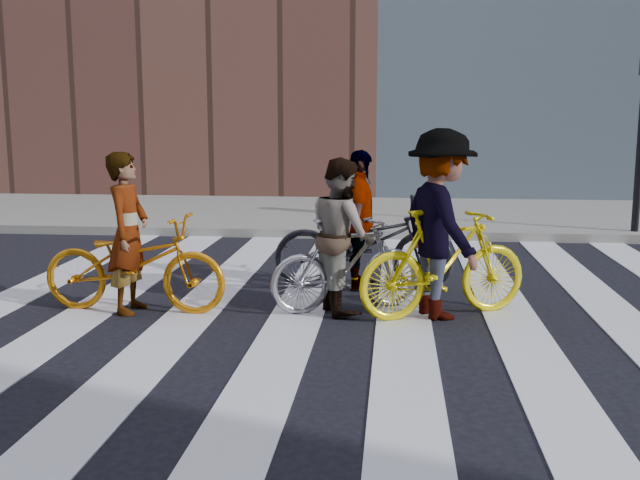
# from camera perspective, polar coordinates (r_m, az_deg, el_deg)

# --- Properties ---
(ground) EXTENTS (100.00, 100.00, 0.00)m
(ground) POSITION_cam_1_polar(r_m,az_deg,el_deg) (7.58, 2.22, -6.24)
(ground) COLOR black
(ground) RESTS_ON ground
(sidewalk_far) EXTENTS (100.00, 5.00, 0.15)m
(sidewalk_far) POSITION_cam_1_polar(r_m,az_deg,el_deg) (14.92, 4.01, 1.90)
(sidewalk_far) COLOR gray
(sidewalk_far) RESTS_ON ground
(zebra_crosswalk) EXTENTS (8.25, 10.00, 0.01)m
(zebra_crosswalk) POSITION_cam_1_polar(r_m,az_deg,el_deg) (7.58, 2.22, -6.20)
(zebra_crosswalk) COLOR silver
(zebra_crosswalk) RESTS_ON ground
(bike_yellow_left) EXTENTS (2.00, 0.78, 1.03)m
(bike_yellow_left) POSITION_cam_1_polar(r_m,az_deg,el_deg) (8.08, -13.98, -1.76)
(bike_yellow_left) COLOR #C7730B
(bike_yellow_left) RESTS_ON ground
(bike_silver_mid) EXTENTS (1.71, 1.11, 1.00)m
(bike_silver_mid) POSITION_cam_1_polar(r_m,az_deg,el_deg) (7.88, 2.03, -1.89)
(bike_silver_mid) COLOR #9F9FA8
(bike_silver_mid) RESTS_ON ground
(bike_yellow_right) EXTENTS (1.92, 1.25, 1.12)m
(bike_yellow_right) POSITION_cam_1_polar(r_m,az_deg,el_deg) (7.74, 9.45, -1.77)
(bike_yellow_right) COLOR yellow
(bike_yellow_right) RESTS_ON ground
(bike_dark_rear) EXTENTS (2.13, 0.76, 1.11)m
(bike_dark_rear) POSITION_cam_1_polar(r_m,az_deg,el_deg) (8.86, 3.34, -0.25)
(bike_dark_rear) COLOR black
(bike_dark_rear) RESTS_ON ground
(rider_left) EXTENTS (0.43, 0.63, 1.69)m
(rider_left) POSITION_cam_1_polar(r_m,az_deg,el_deg) (8.04, -14.41, 0.53)
(rider_left) COLOR slate
(rider_left) RESTS_ON ground
(rider_mid) EXTENTS (0.88, 0.97, 1.63)m
(rider_mid) POSITION_cam_1_polar(r_m,az_deg,el_deg) (7.83, 1.68, 0.37)
(rider_mid) COLOR slate
(rider_mid) RESTS_ON ground
(rider_right) EXTENTS (1.17, 1.43, 1.93)m
(rider_right) POSITION_cam_1_polar(r_m,az_deg,el_deg) (7.67, 9.16, 1.19)
(rider_right) COLOR slate
(rider_right) RESTS_ON ground
(rider_rear) EXTENTS (0.42, 0.98, 1.66)m
(rider_rear) POSITION_cam_1_polar(r_m,az_deg,el_deg) (8.82, 3.03, 1.49)
(rider_rear) COLOR slate
(rider_rear) RESTS_ON ground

